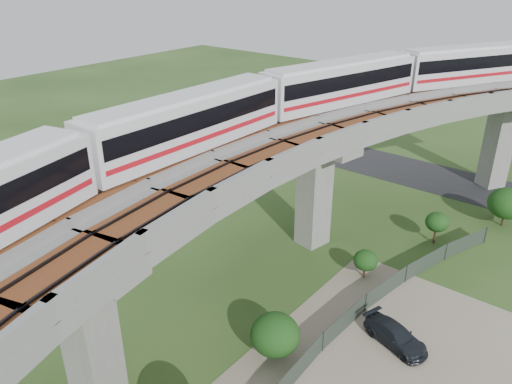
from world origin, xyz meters
TOP-DOWN VIEW (x-y plane):
  - ground at (0.00, 0.00)m, footprint 160.00×160.00m
  - asphalt_road at (0.00, 30.00)m, footprint 60.00×8.00m
  - viaduct at (3.84, 0.00)m, footprint 19.58×73.98m
  - metro_train at (0.73, 6.79)m, footprint 13.91×60.91m
  - fence at (9.75, 0.00)m, footprint 3.87×38.73m
  - tree_0 at (12.55, 23.35)m, footprint 3.19×3.19m
  - tree_1 at (8.95, 16.62)m, footprint 1.90×1.90m
  - tree_2 at (6.76, 8.54)m, footprint 1.80×1.80m
  - tree_3 at (6.58, -2.29)m, footprint 2.91×2.91m
  - car_dark at (11.59, 3.31)m, footprint 4.61×2.93m

SIDE VIEW (x-z plane):
  - ground at x=0.00m, z-range 0.00..0.00m
  - asphalt_road at x=0.00m, z-range 0.00..0.03m
  - car_dark at x=11.59m, z-range 0.04..1.28m
  - fence at x=9.75m, z-range 0.00..1.50m
  - tree_2 at x=6.76m, z-range 0.35..2.60m
  - tree_3 at x=6.58m, z-range 0.28..3.33m
  - tree_1 at x=8.95m, z-range 0.58..3.37m
  - tree_0 at x=12.55m, z-range 0.42..3.97m
  - viaduct at x=3.84m, z-range 3.35..14.75m
  - metro_train at x=0.73m, z-range 10.49..14.13m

